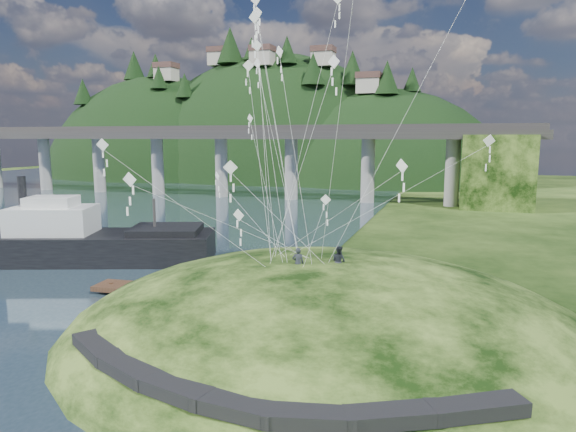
% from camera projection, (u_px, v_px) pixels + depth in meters
% --- Properties ---
extents(ground, '(320.00, 320.00, 0.00)m').
position_uv_depth(ground, '(201.00, 332.00, 33.52)').
color(ground, black).
rests_on(ground, ground).
extents(grass_hill, '(36.00, 32.00, 13.00)m').
position_uv_depth(grass_hill, '(327.00, 358.00, 33.14)').
color(grass_hill, black).
rests_on(grass_hill, ground).
extents(footpath, '(22.29, 5.84, 0.83)m').
position_uv_depth(footpath, '(249.00, 388.00, 21.75)').
color(footpath, black).
rests_on(footpath, ground).
extents(bridge, '(160.00, 11.00, 15.00)m').
position_uv_depth(bridge, '(246.00, 151.00, 106.00)').
color(bridge, '#2D2B2B').
rests_on(bridge, ground).
extents(far_ridge, '(153.00, 70.00, 94.50)m').
position_uv_depth(far_ridge, '(261.00, 201.00, 162.82)').
color(far_ridge, black).
rests_on(far_ridge, ground).
extents(work_barge, '(25.86, 14.67, 8.75)m').
position_uv_depth(work_barge, '(84.00, 241.00, 52.09)').
color(work_barge, black).
rests_on(work_barge, ground).
extents(wooden_dock, '(15.77, 3.53, 1.12)m').
position_uv_depth(wooden_dock, '(186.00, 292.00, 40.52)').
color(wooden_dock, '#3A2317').
rests_on(wooden_dock, ground).
extents(kite_flyers, '(3.33, 1.97, 2.02)m').
position_uv_depth(kite_flyers, '(326.00, 246.00, 31.52)').
color(kite_flyers, '#272C34').
rests_on(kite_flyers, ground).
extents(kite_swarm, '(20.53, 17.45, 21.63)m').
position_uv_depth(kite_swarm, '(289.00, 84.00, 32.81)').
color(kite_swarm, white).
rests_on(kite_swarm, ground).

